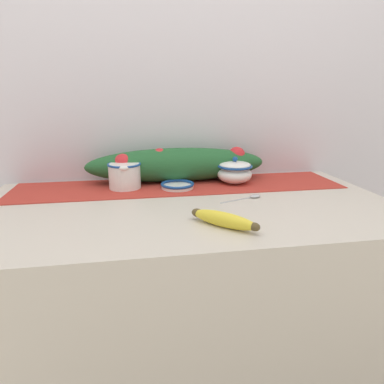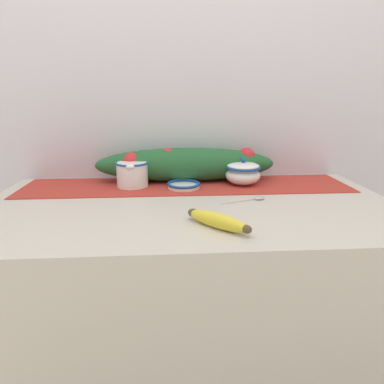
% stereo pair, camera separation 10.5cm
% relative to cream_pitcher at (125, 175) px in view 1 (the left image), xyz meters
% --- Properties ---
extents(countertop, '(1.35, 0.73, 0.89)m').
position_rel_cream_pitcher_xyz_m(countertop, '(0.20, -0.22, -0.50)').
color(countertop, beige).
rests_on(countertop, ground_plane).
extents(back_wall, '(2.15, 0.04, 2.40)m').
position_rel_cream_pitcher_xyz_m(back_wall, '(0.20, 0.17, 0.26)').
color(back_wall, silver).
rests_on(back_wall, ground_plane).
extents(table_runner, '(1.24, 0.28, 0.00)m').
position_rel_cream_pitcher_xyz_m(table_runner, '(0.20, -0.00, -0.05)').
color(table_runner, '#B23328').
rests_on(table_runner, countertop).
extents(cream_pitcher, '(0.12, 0.14, 0.10)m').
position_rel_cream_pitcher_xyz_m(cream_pitcher, '(0.00, 0.00, 0.00)').
color(cream_pitcher, white).
rests_on(cream_pitcher, countertop).
extents(sugar_bowl, '(0.14, 0.14, 0.11)m').
position_rel_cream_pitcher_xyz_m(sugar_bowl, '(0.42, -0.00, -0.00)').
color(sugar_bowl, white).
rests_on(sugar_bowl, countertop).
extents(small_dish, '(0.13, 0.13, 0.02)m').
position_rel_cream_pitcher_xyz_m(small_dish, '(0.19, -0.04, -0.04)').
color(small_dish, white).
rests_on(small_dish, countertop).
extents(banana, '(0.17, 0.17, 0.04)m').
position_rel_cream_pitcher_xyz_m(banana, '(0.26, -0.43, -0.03)').
color(banana, yellow).
rests_on(banana, countertop).
extents(spoon, '(0.16, 0.07, 0.01)m').
position_rel_cream_pitcher_xyz_m(spoon, '(0.43, -0.20, -0.05)').
color(spoon, '#B7B7BC').
rests_on(spoon, countertop).
extents(poinsettia_garland, '(0.72, 0.15, 0.13)m').
position_rel_cream_pitcher_xyz_m(poinsettia_garland, '(0.20, 0.07, 0.02)').
color(poinsettia_garland, '#235B2D').
rests_on(poinsettia_garland, countertop).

